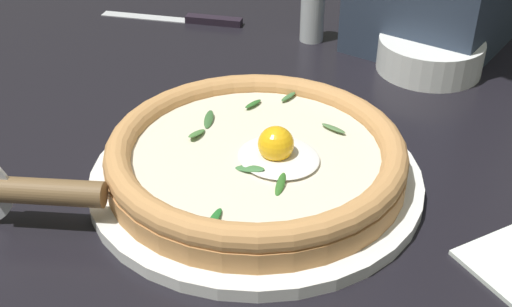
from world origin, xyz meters
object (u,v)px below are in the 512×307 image
pepper_shaker (313,12)px  table_knife (192,19)px  side_bowl (430,55)px  pizza_cutter (26,191)px  pizza (256,155)px

pepper_shaker → table_knife: bearing=-156.9°
side_bowl → pizza_cutter: pizza_cutter is taller
pizza → pizza_cutter: 0.20m
pizza_cutter → table_knife: pizza_cutter is taller
table_knife → pepper_shaker: pepper_shaker is taller
pizza → pepper_shaker: pepper_shaker is taller
pizza_cutter → pizza: bearing=62.9°
side_bowl → pizza_cutter: 0.50m
pizza_cutter → pepper_shaker: size_ratio=1.59×
pizza_cutter → pepper_shaker: bearing=100.8°
pizza → side_bowl: bearing=92.9°
pizza → side_bowl: pizza is taller
side_bowl → pizza_cutter: bearing=-98.5°
pepper_shaker → side_bowl: bearing=10.3°
pizza → table_knife: (-0.34, 0.22, -0.03)m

